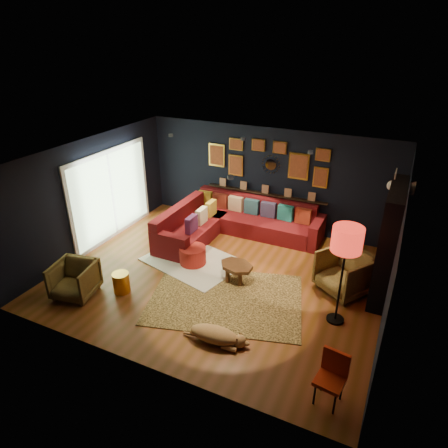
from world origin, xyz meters
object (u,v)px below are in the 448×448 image
at_px(coffee_table, 236,268).
at_px(dog, 214,332).
at_px(sectional, 229,224).
at_px(pouf, 193,255).
at_px(armchair_right, 345,271).
at_px(orange_chair, 332,374).
at_px(floor_lamp, 347,243).
at_px(armchair_left, 74,278).
at_px(gold_stool, 121,283).

distance_m(coffee_table, dog, 1.84).
distance_m(sectional, pouf, 1.62).
relative_size(pouf, armchair_right, 0.64).
xyz_separation_m(orange_chair, dog, (-1.98, 0.33, -0.27)).
bearing_deg(floor_lamp, sectional, 144.91).
xyz_separation_m(coffee_table, armchair_right, (2.06, 0.61, 0.14)).
relative_size(pouf, floor_lamp, 0.31).
distance_m(coffee_table, orange_chair, 3.19).
xyz_separation_m(pouf, dog, (1.54, -2.00, -0.02)).
relative_size(coffee_table, armchair_right, 0.94).
bearing_deg(orange_chair, armchair_left, -175.32).
distance_m(sectional, orange_chair, 5.19).
bearing_deg(armchair_right, sectional, -166.92).
xyz_separation_m(sectional, floor_lamp, (3.11, -2.19, 1.26)).
relative_size(armchair_left, orange_chair, 0.96).
xyz_separation_m(armchair_right, dog, (-1.67, -2.40, -0.26)).
bearing_deg(armchair_left, orange_chair, -15.27).
bearing_deg(dog, armchair_left, 175.45).
height_order(armchair_left, armchair_right, armchair_right).
bearing_deg(floor_lamp, orange_chair, -81.56).
xyz_separation_m(pouf, orange_chair, (3.52, -2.33, 0.25)).
xyz_separation_m(gold_stool, orange_chair, (4.28, -0.81, 0.27)).
relative_size(armchair_right, floor_lamp, 0.49).
bearing_deg(gold_stool, coffee_table, 34.49).
relative_size(armchair_right, gold_stool, 2.23).
xyz_separation_m(sectional, pouf, (-0.14, -1.61, -0.10)).
xyz_separation_m(coffee_table, floor_lamp, (2.11, -0.37, 1.26)).
xyz_separation_m(pouf, armchair_left, (-1.50, -1.99, 0.17)).
xyz_separation_m(sectional, coffee_table, (1.00, -1.81, 0.00)).
distance_m(pouf, gold_stool, 1.70).
bearing_deg(orange_chair, pouf, 155.00).
height_order(sectional, floor_lamp, floor_lamp).
height_order(armchair_right, orange_chair, armchair_right).
relative_size(armchair_left, floor_lamp, 0.42).
height_order(sectional, armchair_right, armchair_right).
bearing_deg(armchair_left, floor_lamp, 5.15).
relative_size(sectional, armchair_left, 4.39).
bearing_deg(coffee_table, pouf, 169.79).
bearing_deg(gold_stool, orange_chair, -10.75).
bearing_deg(coffee_table, armchair_left, -145.92).
bearing_deg(gold_stool, pouf, 63.27).
distance_m(gold_stool, dog, 2.35).
relative_size(orange_chair, dog, 0.70).
distance_m(sectional, gold_stool, 3.26).
relative_size(sectional, orange_chair, 4.23).
distance_m(armchair_left, armchair_right, 5.28).
height_order(pouf, gold_stool, gold_stool).
relative_size(sectional, coffee_table, 3.95).
bearing_deg(dog, orange_chair, -13.92).
relative_size(coffee_table, pouf, 1.47).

